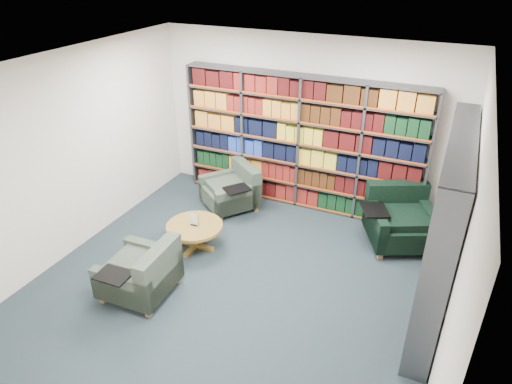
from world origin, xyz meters
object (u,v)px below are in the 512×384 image
at_px(chair_teal_front, 144,275).
at_px(coffee_table, 195,230).
at_px(chair_teal_left, 234,191).
at_px(chair_green_right, 399,221).

relative_size(chair_teal_front, coffee_table, 1.20).
xyz_separation_m(chair_teal_left, coffee_table, (0.04, -1.33, 0.01)).
bearing_deg(chair_green_right, coffee_table, -151.58).
bearing_deg(coffee_table, chair_green_right, 28.42).
distance_m(chair_teal_left, coffee_table, 1.33).
bearing_deg(chair_teal_front, chair_green_right, 43.77).
xyz_separation_m(chair_teal_front, coffee_table, (0.04, 1.15, 0.01)).
height_order(chair_teal_left, chair_green_right, chair_green_right).
distance_m(chair_green_right, chair_teal_front, 3.74).
relative_size(chair_teal_left, chair_green_right, 0.91).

